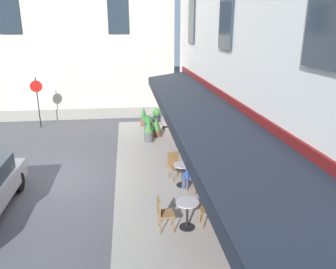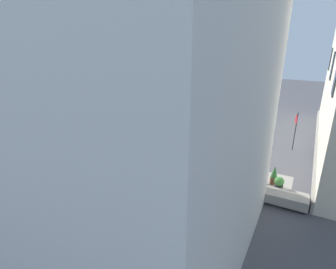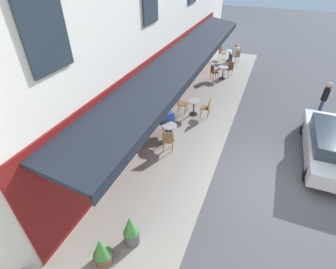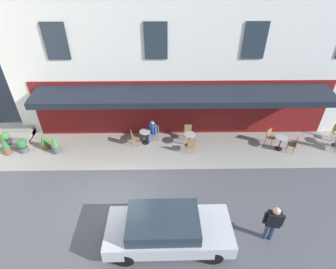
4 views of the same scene
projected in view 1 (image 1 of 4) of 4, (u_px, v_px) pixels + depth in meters
ground_plane at (63, 179)px, 11.18m from camera, size 70.00×70.00×0.00m
sidewalk_cafe_terrace at (175, 226)px, 8.52m from camera, size 20.50×3.20×0.01m
back_alley_steps at (170, 118)px, 17.89m from camera, size 2.40×1.75×0.60m
cafe_table_near_entrance at (187, 211)px, 8.29m from camera, size 0.60×0.60×0.75m
cafe_chair_wicker_kerbside at (163, 211)px, 8.17m from camera, size 0.42×0.42×0.91m
cafe_chair_wicker_facing_street at (211, 207)px, 8.37m from camera, size 0.41×0.41×0.91m
cafe_table_streetside at (183, 172)px, 10.57m from camera, size 0.60×0.60×0.75m
cafe_chair_wicker_near_door at (174, 163)px, 11.10m from camera, size 0.50×0.50×0.91m
cafe_chair_wicker_by_window at (197, 176)px, 10.10m from camera, size 0.56×0.56×0.91m
seated_companion_in_blue at (192, 170)px, 10.21m from camera, size 0.62×0.60×1.28m
no_parking_sign at (37, 93)px, 16.53m from camera, size 0.15×0.58×2.60m
potted_plant_under_sign at (157, 116)px, 17.57m from camera, size 0.45×0.45×0.85m
potted_plant_mid_terrace at (144, 117)px, 17.16m from camera, size 0.36×0.36×1.04m
potted_plant_entrance_right at (149, 130)px, 14.81m from camera, size 0.42×0.42×1.06m
potted_plant_by_steps at (148, 122)px, 16.50m from camera, size 0.51×0.51×0.76m
potted_plant_entrance_left at (156, 127)px, 15.57m from camera, size 0.48×0.48×0.90m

